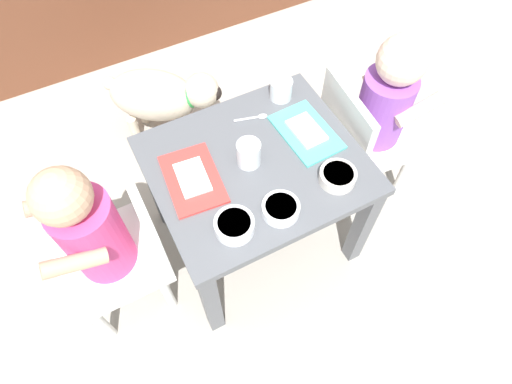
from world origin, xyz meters
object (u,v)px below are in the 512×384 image
at_px(dog, 161,96).
at_px(seated_child_right, 381,106).
at_px(food_tray_left, 193,179).
at_px(water_cup_left, 249,155).
at_px(food_tray_right, 306,132).
at_px(water_cup_right, 281,90).
at_px(veggie_bowl_far, 338,176).
at_px(seated_child_left, 98,234).
at_px(cereal_bowl_right_side, 234,225).
at_px(spoon_by_left_tray, 254,118).
at_px(cereal_bowl_left_side, 281,209).
at_px(dining_table, 256,179).

bearing_deg(dog, seated_child_right, -45.03).
bearing_deg(dog, food_tray_left, -97.73).
relative_size(seated_child_right, food_tray_left, 2.94).
bearing_deg(dog, water_cup_left, -81.55).
bearing_deg(food_tray_right, dog, 116.53).
xyz_separation_m(water_cup_right, veggie_bowl_far, (-0.02, -0.33, -0.01)).
height_order(seated_child_left, food_tray_right, seated_child_left).
relative_size(food_tray_left, cereal_bowl_right_side, 2.21).
distance_m(food_tray_right, spoon_by_left_tray, 0.16).
distance_m(cereal_bowl_left_side, spoon_by_left_tray, 0.32).
xyz_separation_m(water_cup_left, spoon_by_left_tray, (0.08, 0.13, -0.03)).
bearing_deg(seated_child_right, veggie_bowl_far, -147.69).
distance_m(seated_child_left, veggie_bowl_far, 0.62).
distance_m(dog, spoon_by_left_tray, 0.51).
relative_size(cereal_bowl_left_side, spoon_by_left_tray, 0.96).
height_order(cereal_bowl_left_side, cereal_bowl_right_side, cereal_bowl_right_side).
relative_size(water_cup_right, cereal_bowl_left_side, 0.70).
relative_size(food_tray_left, cereal_bowl_left_side, 2.28).
distance_m(seated_child_left, cereal_bowl_left_side, 0.46).
xyz_separation_m(dining_table, food_tray_left, (-0.17, 0.03, 0.08)).
distance_m(dining_table, cereal_bowl_left_side, 0.19).
xyz_separation_m(cereal_bowl_right_side, spoon_by_left_tray, (0.21, 0.30, -0.02)).
xyz_separation_m(cereal_bowl_left_side, spoon_by_left_tray, (0.09, 0.31, -0.01)).
bearing_deg(cereal_bowl_left_side, water_cup_right, 60.73).
height_order(food_tray_left, cereal_bowl_right_side, cereal_bowl_right_side).
bearing_deg(dog, cereal_bowl_right_side, -93.18).
distance_m(cereal_bowl_right_side, spoon_by_left_tray, 0.37).
xyz_separation_m(seated_child_right, water_cup_right, (-0.26, 0.15, 0.05)).
height_order(seated_child_left, dog, seated_child_left).
bearing_deg(spoon_by_left_tray, seated_child_left, -164.20).
xyz_separation_m(dining_table, seated_child_right, (0.44, 0.03, 0.05)).
distance_m(water_cup_left, water_cup_right, 0.26).
bearing_deg(seated_child_right, dog, 134.97).
relative_size(water_cup_right, spoon_by_left_tray, 0.68).
bearing_deg(seated_child_right, dining_table, -176.21).
distance_m(seated_child_left, cereal_bowl_right_side, 0.34).
bearing_deg(water_cup_left, dog, 98.45).
relative_size(seated_child_left, veggie_bowl_far, 6.81).
height_order(food_tray_right, cereal_bowl_left_side, cereal_bowl_left_side).
xyz_separation_m(water_cup_right, spoon_by_left_tray, (-0.11, -0.04, -0.02)).
bearing_deg(dog, cereal_bowl_left_side, -83.62).
relative_size(dining_table, seated_child_left, 0.86).
xyz_separation_m(dining_table, dog, (-0.10, 0.57, -0.13)).
height_order(seated_child_right, spoon_by_left_tray, seated_child_right).
relative_size(dog, cereal_bowl_left_side, 4.23).
bearing_deg(cereal_bowl_right_side, food_tray_right, 30.08).
distance_m(dining_table, food_tray_left, 0.19).
distance_m(seated_child_left, food_tray_left, 0.27).
distance_m(seated_child_right, cereal_bowl_right_side, 0.61).
relative_size(seated_child_left, seated_child_right, 1.03).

